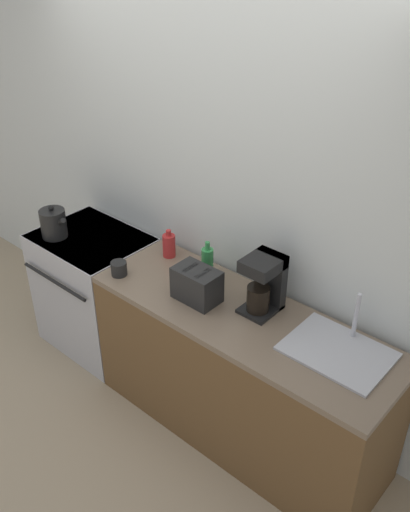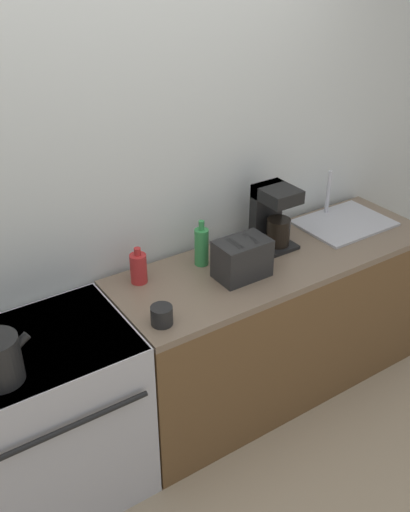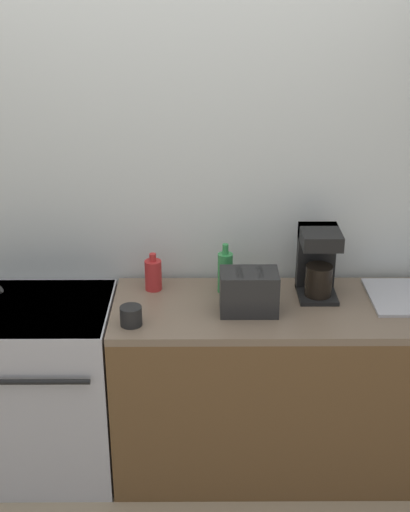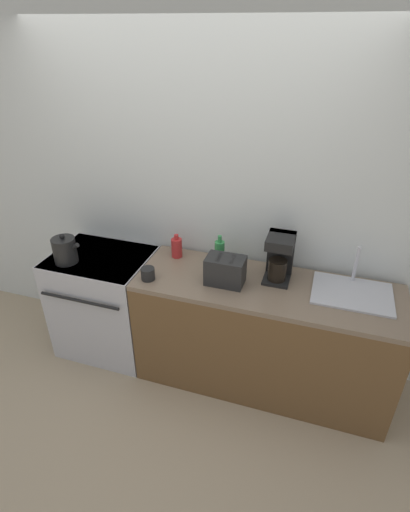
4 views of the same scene
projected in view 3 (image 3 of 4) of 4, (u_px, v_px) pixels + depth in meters
The scene contains 9 objects.
ground_plane at pixel (170, 502), 3.38m from camera, with size 12.00×12.00×0.00m, color tan.
wall_back at pixel (171, 197), 3.48m from camera, with size 8.00×0.05×2.60m.
stove at pixel (37, 386), 3.47m from camera, with size 0.76×0.64×0.89m.
counter_block at pixel (304, 386), 3.49m from camera, with size 1.84×0.61×0.89m.
toaster at pixel (249, 292), 3.23m from camera, with size 0.26×0.17×0.20m.
coffee_maker at pixel (318, 260), 3.36m from camera, with size 0.18×0.22×0.34m.
bottle_green at pixel (225, 272), 3.41m from camera, with size 0.07×0.07×0.25m.
bottle_red at pixel (153, 274), 3.45m from camera, with size 0.08×0.08×0.19m.
cup_black at pixel (131, 316), 3.13m from camera, with size 0.10×0.10×0.09m.
Camera 3 is at (0.15, -2.64, 2.42)m, focal length 50.00 mm.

